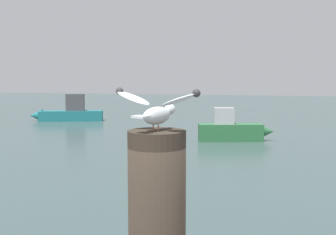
% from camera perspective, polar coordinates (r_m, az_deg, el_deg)
% --- Properties ---
extents(mooring_post, '(0.33, 0.33, 1.10)m').
position_cam_1_polar(mooring_post, '(2.53, -1.48, -14.26)').
color(mooring_post, '#382D23').
rests_on(mooring_post, harbor_quay).
extents(seagull, '(0.55, 0.38, 0.24)m').
position_cam_1_polar(seagull, '(2.38, -1.46, 1.13)').
color(seagull, tan).
rests_on(seagull, mooring_post).
extents(boat_green, '(3.41, 1.60, 1.48)m').
position_cam_1_polar(boat_green, '(19.03, 8.91, -1.68)').
color(boat_green, '#2D6B3D').
rests_on(boat_green, ground_plane).
extents(boat_teal, '(4.60, 2.30, 1.76)m').
position_cam_1_polar(boat_teal, '(27.77, -13.37, 0.60)').
color(boat_teal, '#1E7075').
rests_on(boat_teal, ground_plane).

